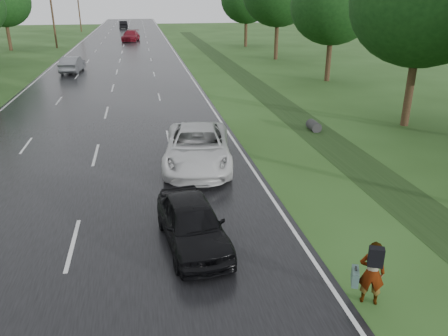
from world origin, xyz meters
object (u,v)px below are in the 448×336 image
white_pickup (198,147)px  silver_sedan (72,64)px  pedestrian (371,272)px  dark_sedan (192,223)px

white_pickup → silver_sedan: 28.18m
white_pickup → pedestrian: bearing=-65.9°
pedestrian → dark_sedan: 5.12m
pedestrian → silver_sedan: pedestrian is taller
pedestrian → white_pickup: size_ratio=0.28×
pedestrian → white_pickup: white_pickup is taller
pedestrian → dark_sedan: pedestrian is taller
white_pickup → dark_sedan: size_ratio=1.43×
pedestrian → silver_sedan: (-11.54, 36.59, -0.08)m
white_pickup → silver_sedan: white_pickup is taller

